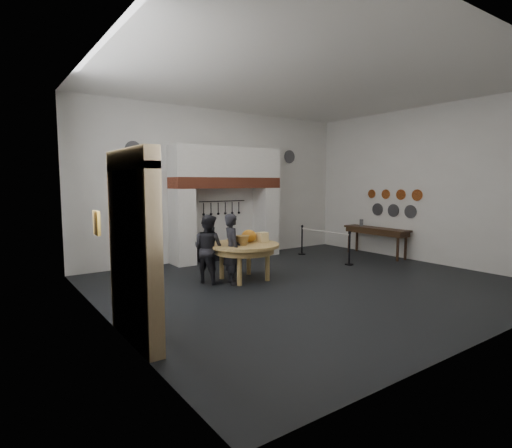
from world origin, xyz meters
TOP-DOWN VIEW (x-y plane):
  - floor at (0.00, 0.00)m, footprint 9.00×8.00m
  - ceiling at (0.00, 0.00)m, footprint 9.00×8.00m
  - wall_back at (0.00, 4.00)m, footprint 9.00×0.02m
  - wall_front at (0.00, -4.00)m, footprint 9.00×0.02m
  - wall_left at (-4.50, 0.00)m, footprint 0.02×8.00m
  - wall_right at (4.50, 0.00)m, footprint 0.02×8.00m
  - chimney_pier_left at (-1.48, 3.65)m, footprint 0.55×0.70m
  - chimney_pier_right at (1.48, 3.65)m, footprint 0.55×0.70m
  - hearth_brick_band at (0.00, 3.65)m, footprint 3.50×0.72m
  - chimney_hood at (0.00, 3.65)m, footprint 3.50×0.70m
  - iron_range at (0.00, 3.72)m, footprint 1.90×0.45m
  - utensil_rail at (0.00, 3.92)m, footprint 1.60×0.02m
  - door_recess at (-4.47, -1.00)m, footprint 0.04×1.10m
  - door_jamb_near at (-4.38, -1.70)m, footprint 0.22×0.30m
  - door_jamb_far at (-4.38, -0.30)m, footprint 0.22×0.30m
  - door_lintel at (-4.38, -1.00)m, footprint 0.22×1.70m
  - wall_plaque at (-4.45, 0.80)m, footprint 0.05×0.34m
  - work_table at (-1.04, 1.14)m, footprint 1.67×1.67m
  - pumpkin at (-0.84, 1.24)m, footprint 0.36×0.36m
  - cheese_block_big at (-0.54, 1.09)m, footprint 0.22×0.22m
  - cheese_block_small at (-0.56, 1.39)m, footprint 0.18×0.18m
  - wicker_basket at (-1.19, 0.99)m, footprint 0.32×0.32m
  - bread_loaf at (-1.14, 1.49)m, footprint 0.31×0.18m
  - visitor_near at (-1.46, 1.01)m, footprint 0.52×0.67m
  - visitor_far at (-1.86, 1.41)m, footprint 0.86×0.95m
  - side_table at (4.10, 1.34)m, footprint 0.55×2.20m
  - pewter_jug at (4.10, 1.94)m, footprint 0.12×0.12m
  - copper_pan_a at (4.46, 0.20)m, footprint 0.03×0.34m
  - copper_pan_b at (4.46, 0.75)m, footprint 0.03×0.32m
  - copper_pan_c at (4.46, 1.30)m, footprint 0.03×0.30m
  - copper_pan_d at (4.46, 1.85)m, footprint 0.03×0.28m
  - pewter_plate_left at (4.46, 0.40)m, footprint 0.03×0.40m
  - pewter_plate_mid at (4.46, 1.00)m, footprint 0.03×0.40m
  - pewter_plate_right at (4.46, 1.60)m, footprint 0.03×0.40m
  - pewter_plate_back_left at (-2.70, 3.96)m, footprint 0.44×0.03m
  - pewter_plate_back_right at (2.70, 3.96)m, footprint 0.44×0.03m
  - barrier_post_near at (2.35, 0.88)m, footprint 0.05×0.05m
  - barrier_post_far at (2.35, 2.88)m, footprint 0.05×0.05m
  - barrier_rope at (2.35, 1.88)m, footprint 0.04×2.00m

SIDE VIEW (x-z plane):
  - floor at x=0.00m, z-range -0.01..0.01m
  - iron_range at x=0.00m, z-range 0.00..0.50m
  - barrier_post_near at x=2.35m, z-range 0.00..0.90m
  - barrier_post_far at x=2.35m, z-range 0.00..0.90m
  - visitor_far at x=-1.86m, z-range 0.00..1.59m
  - visitor_near at x=-1.46m, z-range 0.00..1.62m
  - work_table at x=-1.04m, z-range 0.80..0.88m
  - barrier_rope at x=2.35m, z-range 0.83..0.87m
  - side_table at x=4.10m, z-range 0.84..0.90m
  - bread_loaf at x=-1.14m, z-range 0.87..1.01m
  - cheese_block_small at x=-0.56m, z-range 0.88..1.07m
  - wicker_basket at x=-1.19m, z-range 0.88..1.09m
  - cheese_block_big at x=-0.54m, z-range 0.88..1.11m
  - pewter_jug at x=4.10m, z-range 0.90..1.12m
  - pumpkin at x=-0.84m, z-range 0.88..1.18m
  - chimney_pier_left at x=-1.48m, z-range 0.00..2.15m
  - chimney_pier_right at x=1.48m, z-range 0.00..2.15m
  - door_recess at x=-4.47m, z-range 0.00..2.50m
  - door_jamb_near at x=-4.38m, z-range 0.00..2.60m
  - door_jamb_far at x=-4.38m, z-range 0.00..2.60m
  - pewter_plate_left at x=4.46m, z-range 1.25..1.65m
  - pewter_plate_mid at x=4.46m, z-range 1.25..1.65m
  - pewter_plate_right at x=4.46m, z-range 1.25..1.65m
  - wall_plaque at x=-4.45m, z-range 1.38..1.82m
  - utensil_rail at x=0.00m, z-range 1.74..1.76m
  - copper_pan_b at x=4.46m, z-range 1.79..2.11m
  - copper_pan_d at x=4.46m, z-range 1.81..2.09m
  - copper_pan_a at x=4.46m, z-range 1.78..2.12m
  - copper_pan_c at x=4.46m, z-range 1.80..2.10m
  - wall_back at x=0.00m, z-range 0.00..4.50m
  - wall_front at x=0.00m, z-range 0.00..4.50m
  - wall_left at x=-4.50m, z-range 0.00..4.50m
  - wall_right at x=4.50m, z-range 0.00..4.50m
  - hearth_brick_band at x=0.00m, z-range 2.15..2.47m
  - door_lintel at x=-4.38m, z-range 2.50..2.80m
  - chimney_hood at x=0.00m, z-range 2.47..3.37m
  - pewter_plate_back_left at x=-2.70m, z-range 2.98..3.42m
  - pewter_plate_back_right at x=2.70m, z-range 2.98..3.42m
  - ceiling at x=0.00m, z-range 4.49..4.51m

